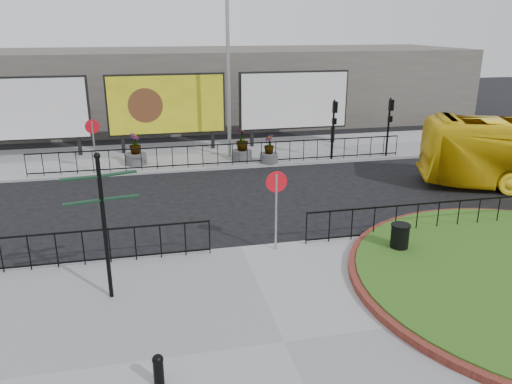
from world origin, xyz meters
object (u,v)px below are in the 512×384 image
object	(u,v)px
litter_bin	(400,239)
planter_b	(242,148)
lamp_post	(228,63)
bollard	(158,369)
fingerpost_sign	(103,213)
planter_a	(136,153)
billboard_mid	(167,105)
planter_c	(269,152)

from	to	relation	value
litter_bin	planter_b	distance (m)	11.94
lamp_post	bollard	bearing A→B (deg)	-104.01
fingerpost_sign	planter_a	bearing A→B (deg)	79.76
planter_b	billboard_mid	bearing A→B (deg)	141.18
billboard_mid	planter_a	distance (m)	3.59
litter_bin	planter_b	bearing A→B (deg)	102.08
lamp_post	planter_b	xyz separation A→B (m)	(0.49, -0.84, -4.07)
planter_a	billboard_mid	bearing A→B (deg)	55.33
litter_bin	billboard_mid	bearing A→B (deg)	112.49
billboard_mid	lamp_post	world-z (taller)	lamp_post
bollard	litter_bin	world-z (taller)	litter_bin
fingerpost_sign	planter_b	size ratio (longest dim) A/B	2.33
planter_a	fingerpost_sign	bearing A→B (deg)	-92.38
fingerpost_sign	planter_c	xyz separation A→B (m)	(6.95, 11.62, -1.74)
billboard_mid	fingerpost_sign	xyz separation A→B (m)	(-2.25, -15.20, -0.23)
bollard	planter_c	bearing A→B (deg)	68.82
litter_bin	bollard	bearing A→B (deg)	-149.24
litter_bin	planter_c	world-z (taller)	planter_c
planter_c	billboard_mid	bearing A→B (deg)	142.78
fingerpost_sign	litter_bin	distance (m)	8.47
billboard_mid	planter_a	xyz separation A→B (m)	(-1.72, -2.49, -1.93)
planter_b	lamp_post	bearing A→B (deg)	120.27
litter_bin	planter_a	distance (m)	14.27
billboard_mid	planter_c	distance (m)	6.22
litter_bin	planter_a	size ratio (longest dim) A/B	0.61
lamp_post	planter_b	bearing A→B (deg)	-59.73
fingerpost_sign	planter_a	distance (m)	12.83
planter_c	lamp_post	bearing A→B (deg)	136.65
bollard	planter_b	bearing A→B (deg)	73.63
planter_a	planter_b	bearing A→B (deg)	-3.60
lamp_post	planter_c	bearing A→B (deg)	-43.35
billboard_mid	planter_b	distance (m)	4.86
bollard	planter_c	world-z (taller)	planter_c
litter_bin	planter_b	size ratio (longest dim) A/B	0.59
bollard	litter_bin	bearing A→B (deg)	30.76
fingerpost_sign	bollard	world-z (taller)	fingerpost_sign
planter_a	bollard	bearing A→B (deg)	-88.12
planter_a	litter_bin	bearing A→B (deg)	-57.26
lamp_post	litter_bin	world-z (taller)	lamp_post
billboard_mid	planter_b	size ratio (longest dim) A/B	3.86
billboard_mid	litter_bin	size ratio (longest dim) A/B	6.57
lamp_post	bollard	world-z (taller)	lamp_post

